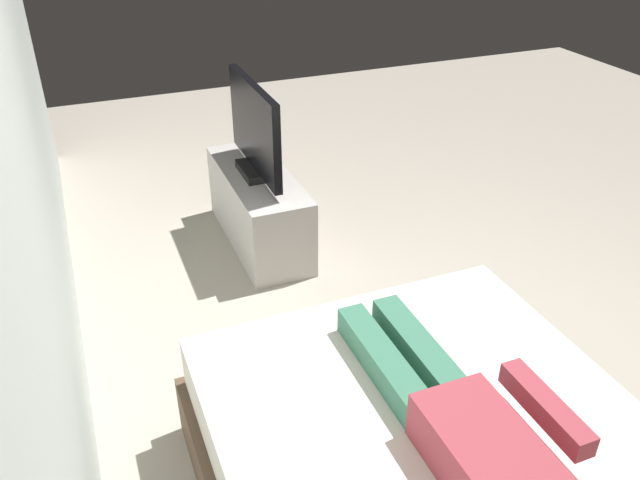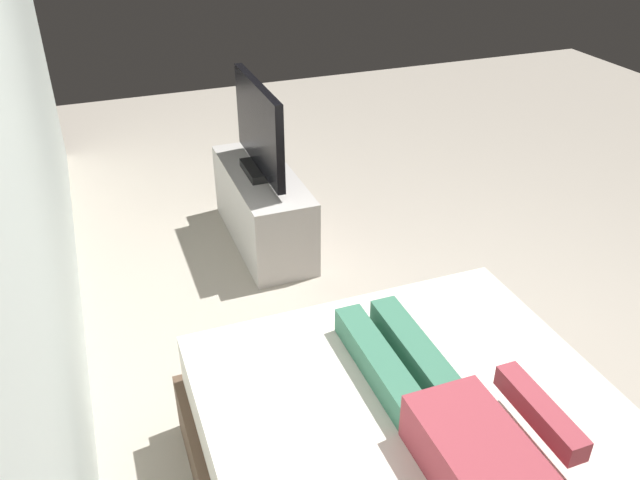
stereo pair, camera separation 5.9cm
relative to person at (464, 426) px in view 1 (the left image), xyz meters
The scene contains 6 objects.
ground_plane 1.07m from the person, 24.04° to the right, with size 10.00×10.00×0.00m, color #ADA393.
back_wall 1.89m from the person, 45.88° to the left, with size 6.40×0.10×2.80m, color silver.
person is the anchor object (origin of this frame).
remote 0.44m from the person, 69.53° to the right, with size 0.15×0.04×0.02m, color black.
tv_stand 2.43m from the person, ahead, with size 1.10×0.40×0.50m, color #B7B2AD.
tv 2.41m from the person, ahead, with size 0.88×0.20×0.59m.
Camera 1 is at (-2.02, 1.37, 2.24)m, focal length 36.19 mm.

